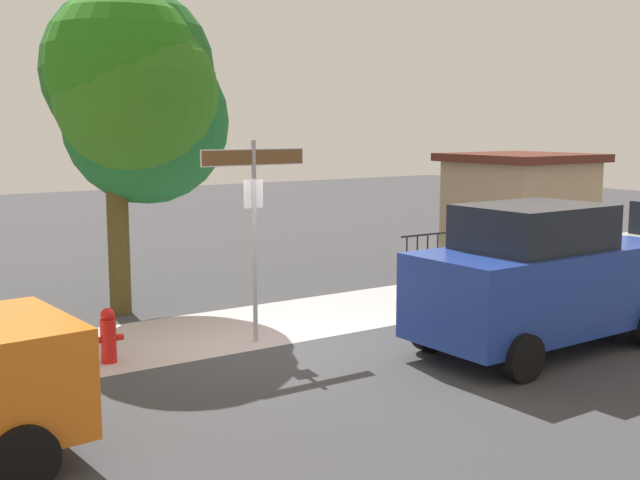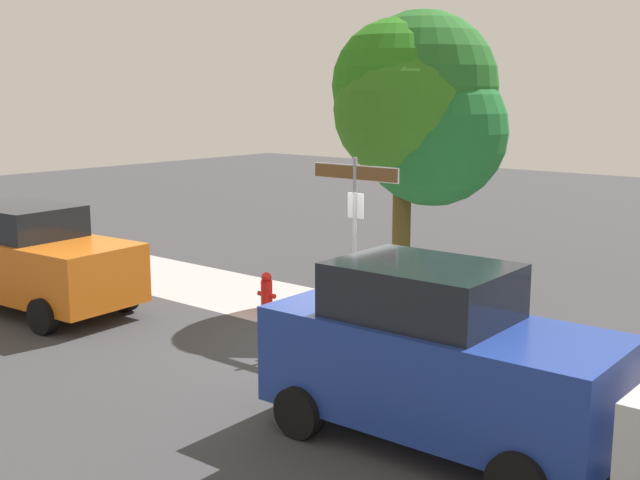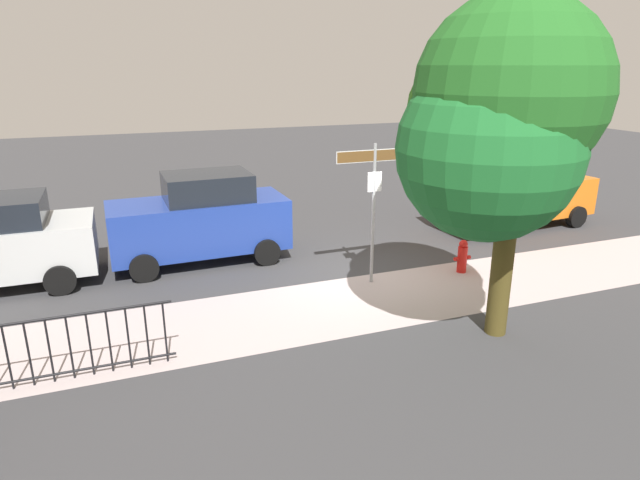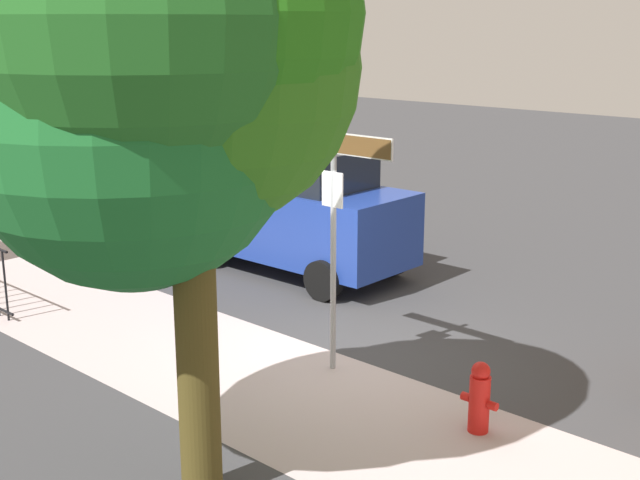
{
  "view_description": "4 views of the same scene",
  "coord_description": "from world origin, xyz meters",
  "px_view_note": "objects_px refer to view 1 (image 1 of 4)",
  "views": [
    {
      "loc": [
        -5.86,
        -10.03,
        3.3
      ],
      "look_at": [
        0.83,
        -0.1,
        1.57
      ],
      "focal_mm": 44.95,
      "sensor_mm": 36.0,
      "label": 1
    },
    {
      "loc": [
        7.92,
        -10.03,
        4.12
      ],
      "look_at": [
        -0.21,
        -0.28,
        1.77
      ],
      "focal_mm": 44.91,
      "sensor_mm": 36.0,
      "label": 2
    },
    {
      "loc": [
        5.01,
        10.49,
        4.62
      ],
      "look_at": [
        1.12,
        0.21,
        1.05
      ],
      "focal_mm": 30.47,
      "sensor_mm": 36.0,
      "label": 3
    },
    {
      "loc": [
        -6.49,
        7.63,
        4.17
      ],
      "look_at": [
        -0.19,
        0.81,
        1.76
      ],
      "focal_mm": 47.0,
      "sensor_mm": 36.0,
      "label": 4
    }
  ],
  "objects_px": {
    "shade_tree": "(134,90)",
    "car_blue": "(541,279)",
    "street_sign": "(254,197)",
    "fire_hydrant": "(108,336)",
    "utility_shed": "(519,204)"
  },
  "relations": [
    {
      "from": "shade_tree",
      "to": "utility_shed",
      "type": "relative_size",
      "value": 1.79
    },
    {
      "from": "shade_tree",
      "to": "car_blue",
      "type": "relative_size",
      "value": 1.36
    },
    {
      "from": "shade_tree",
      "to": "fire_hydrant",
      "type": "xyz_separation_m",
      "value": [
        -1.53,
        -2.68,
        -3.49
      ]
    },
    {
      "from": "street_sign",
      "to": "fire_hydrant",
      "type": "height_order",
      "value": "street_sign"
    },
    {
      "from": "utility_shed",
      "to": "fire_hydrant",
      "type": "bearing_deg",
      "value": -164.79
    },
    {
      "from": "street_sign",
      "to": "shade_tree",
      "type": "distance_m",
      "value": 3.39
    },
    {
      "from": "fire_hydrant",
      "to": "utility_shed",
      "type": "bearing_deg",
      "value": 15.21
    },
    {
      "from": "street_sign",
      "to": "car_blue",
      "type": "bearing_deg",
      "value": -39.62
    },
    {
      "from": "car_blue",
      "to": "utility_shed",
      "type": "bearing_deg",
      "value": 42.95
    },
    {
      "from": "utility_shed",
      "to": "fire_hydrant",
      "type": "height_order",
      "value": "utility_shed"
    },
    {
      "from": "shade_tree",
      "to": "car_blue",
      "type": "bearing_deg",
      "value": -54.54
    },
    {
      "from": "shade_tree",
      "to": "fire_hydrant",
      "type": "bearing_deg",
      "value": -119.63
    },
    {
      "from": "utility_shed",
      "to": "street_sign",
      "type": "bearing_deg",
      "value": -160.38
    },
    {
      "from": "car_blue",
      "to": "fire_hydrant",
      "type": "bearing_deg",
      "value": 150.85
    },
    {
      "from": "shade_tree",
      "to": "fire_hydrant",
      "type": "height_order",
      "value": "shade_tree"
    }
  ]
}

